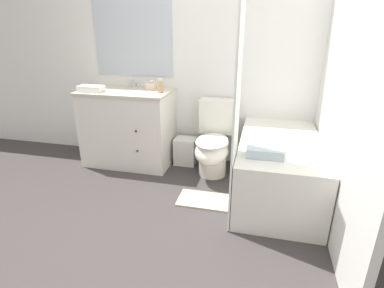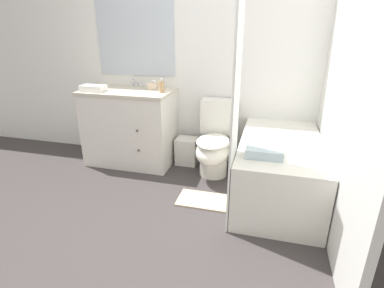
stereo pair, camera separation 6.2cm
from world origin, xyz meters
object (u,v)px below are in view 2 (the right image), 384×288
(tissue_box, at_px, (154,85))
(bath_towel_folded, at_px, (264,151))
(toilet, at_px, (215,143))
(sink_faucet, at_px, (136,84))
(hand_towel_folded, at_px, (93,88))
(soap_dispenser, at_px, (162,86))
(vanity_cabinet, at_px, (131,126))
(wastebasket, at_px, (187,151))
(bath_mat, at_px, (207,201))
(bathtub, at_px, (278,169))

(tissue_box, height_order, bath_towel_folded, tissue_box)
(toilet, bearing_deg, bath_towel_folded, -51.90)
(sink_faucet, xyz_separation_m, hand_towel_folded, (-0.33, -0.37, -0.00))
(sink_faucet, bearing_deg, soap_dispenser, -29.92)
(vanity_cabinet, xyz_separation_m, soap_dispenser, (0.42, -0.03, 0.49))
(wastebasket, height_order, hand_towel_folded, hand_towel_folded)
(wastebasket, height_order, bath_mat, wastebasket)
(sink_faucet, bearing_deg, hand_towel_folded, -131.81)
(bath_towel_folded, bearing_deg, bath_mat, 171.39)
(tissue_box, xyz_separation_m, bath_towel_folded, (1.28, -0.88, -0.31))
(sink_faucet, distance_m, hand_towel_folded, 0.50)
(vanity_cabinet, height_order, wastebasket, vanity_cabinet)
(bathtub, height_order, soap_dispenser, soap_dispenser)
(vanity_cabinet, bearing_deg, bathtub, -13.01)
(toilet, bearing_deg, bathtub, -25.79)
(toilet, distance_m, tissue_box, 0.96)
(hand_towel_folded, distance_m, bath_towel_folded, 1.99)
(vanity_cabinet, height_order, soap_dispenser, soap_dispenser)
(sink_faucet, bearing_deg, bathtub, -19.53)
(sink_faucet, distance_m, toilet, 1.19)
(soap_dispenser, bearing_deg, wastebasket, 29.32)
(bathtub, distance_m, bath_towel_folded, 0.49)
(wastebasket, bearing_deg, tissue_box, 175.82)
(hand_towel_folded, height_order, bath_mat, hand_towel_folded)
(toilet, height_order, hand_towel_folded, hand_towel_folded)
(sink_faucet, xyz_separation_m, bath_mat, (1.07, -0.88, -0.90))
(sink_faucet, relative_size, bath_towel_folded, 0.49)
(toilet, relative_size, hand_towel_folded, 2.91)
(sink_faucet, xyz_separation_m, wastebasket, (0.66, -0.11, -0.75))
(tissue_box, distance_m, hand_towel_folded, 0.66)
(bath_towel_folded, bearing_deg, hand_towel_folded, 162.77)
(toilet, relative_size, wastebasket, 2.49)
(bathtub, relative_size, tissue_box, 10.35)
(soap_dispenser, height_order, bath_towel_folded, soap_dispenser)
(toilet, relative_size, tissue_box, 5.97)
(sink_faucet, relative_size, soap_dispenser, 0.93)
(toilet, height_order, soap_dispenser, soap_dispenser)
(hand_towel_folded, height_order, bath_towel_folded, hand_towel_folded)
(vanity_cabinet, height_order, tissue_box, tissue_box)
(vanity_cabinet, height_order, toilet, vanity_cabinet)
(vanity_cabinet, height_order, bath_towel_folded, vanity_cabinet)
(bathtub, relative_size, bath_towel_folded, 4.64)
(hand_towel_folded, bearing_deg, sink_faucet, 48.19)
(vanity_cabinet, bearing_deg, toilet, -3.66)
(soap_dispenser, distance_m, bath_towel_folded, 1.38)
(bathtub, height_order, tissue_box, tissue_box)
(sink_faucet, distance_m, wastebasket, 1.00)
(vanity_cabinet, distance_m, soap_dispenser, 0.65)
(soap_dispenser, bearing_deg, bath_towel_folded, -32.24)
(bathtub, height_order, hand_towel_folded, hand_towel_folded)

